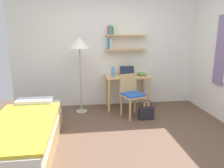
{
  "coord_description": "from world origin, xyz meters",
  "views": [
    {
      "loc": [
        -0.62,
        -2.87,
        1.66
      ],
      "look_at": [
        -0.16,
        0.51,
        0.85
      ],
      "focal_mm": 34.21,
      "sensor_mm": 36.0,
      "label": 1
    }
  ],
  "objects_px": {
    "bed": "(25,135)",
    "handbag": "(146,113)",
    "desk": "(127,82)",
    "book_stack": "(142,74)",
    "desk_chair": "(131,93)",
    "water_bottle": "(113,72)",
    "standing_lamp": "(79,47)",
    "laptop": "(127,73)"
  },
  "relations": [
    {
      "from": "bed",
      "to": "handbag",
      "type": "xyz_separation_m",
      "value": [
        2.07,
        0.89,
        -0.11
      ]
    },
    {
      "from": "bed",
      "to": "desk",
      "type": "distance_m",
      "value": 2.46
    },
    {
      "from": "desk",
      "to": "book_stack",
      "type": "xyz_separation_m",
      "value": [
        0.34,
        -0.01,
        0.17
      ]
    },
    {
      "from": "desk_chair",
      "to": "water_bottle",
      "type": "height_order",
      "value": "water_bottle"
    },
    {
      "from": "desk_chair",
      "to": "handbag",
      "type": "distance_m",
      "value": 0.49
    },
    {
      "from": "standing_lamp",
      "to": "handbag",
      "type": "relative_size",
      "value": 4.01
    },
    {
      "from": "standing_lamp",
      "to": "book_stack",
      "type": "height_order",
      "value": "standing_lamp"
    },
    {
      "from": "bed",
      "to": "handbag",
      "type": "height_order",
      "value": "bed"
    },
    {
      "from": "standing_lamp",
      "to": "laptop",
      "type": "height_order",
      "value": "standing_lamp"
    },
    {
      "from": "laptop",
      "to": "book_stack",
      "type": "distance_m",
      "value": 0.34
    },
    {
      "from": "desk_chair",
      "to": "water_bottle",
      "type": "xyz_separation_m",
      "value": [
        -0.32,
        0.44,
        0.37
      ]
    },
    {
      "from": "water_bottle",
      "to": "handbag",
      "type": "distance_m",
      "value": 1.13
    },
    {
      "from": "book_stack",
      "to": "handbag",
      "type": "distance_m",
      "value": 0.97
    },
    {
      "from": "desk",
      "to": "water_bottle",
      "type": "xyz_separation_m",
      "value": [
        -0.33,
        -0.07,
        0.25
      ]
    },
    {
      "from": "water_bottle",
      "to": "laptop",
      "type": "bearing_deg",
      "value": 22.54
    },
    {
      "from": "desk",
      "to": "laptop",
      "type": "height_order",
      "value": "laptop"
    },
    {
      "from": "bed",
      "to": "laptop",
      "type": "distance_m",
      "value": 2.56
    },
    {
      "from": "laptop",
      "to": "desk_chair",
      "type": "bearing_deg",
      "value": -92.96
    },
    {
      "from": "bed",
      "to": "desk_chair",
      "type": "xyz_separation_m",
      "value": [
        1.81,
        1.1,
        0.24
      ]
    },
    {
      "from": "desk_chair",
      "to": "standing_lamp",
      "type": "height_order",
      "value": "standing_lamp"
    },
    {
      "from": "desk",
      "to": "laptop",
      "type": "relative_size",
      "value": 2.87
    },
    {
      "from": "water_bottle",
      "to": "handbag",
      "type": "xyz_separation_m",
      "value": [
        0.58,
        -0.66,
        -0.72
      ]
    },
    {
      "from": "bed",
      "to": "handbag",
      "type": "relative_size",
      "value": 5.1
    },
    {
      "from": "desk_chair",
      "to": "book_stack",
      "type": "relative_size",
      "value": 3.72
    },
    {
      "from": "water_bottle",
      "to": "book_stack",
      "type": "relative_size",
      "value": 0.92
    },
    {
      "from": "standing_lamp",
      "to": "handbag",
      "type": "xyz_separation_m",
      "value": [
        1.27,
        -0.58,
        -1.27
      ]
    },
    {
      "from": "desk",
      "to": "desk_chair",
      "type": "bearing_deg",
      "value": -91.64
    },
    {
      "from": "desk_chair",
      "to": "book_stack",
      "type": "xyz_separation_m",
      "value": [
        0.35,
        0.5,
        0.29
      ]
    },
    {
      "from": "desk",
      "to": "book_stack",
      "type": "distance_m",
      "value": 0.38
    },
    {
      "from": "standing_lamp",
      "to": "handbag",
      "type": "bearing_deg",
      "value": -24.63
    },
    {
      "from": "bed",
      "to": "desk_chair",
      "type": "bearing_deg",
      "value": 31.36
    },
    {
      "from": "standing_lamp",
      "to": "water_bottle",
      "type": "height_order",
      "value": "standing_lamp"
    },
    {
      "from": "bed",
      "to": "water_bottle",
      "type": "bearing_deg",
      "value": 46.04
    },
    {
      "from": "desk",
      "to": "standing_lamp",
      "type": "xyz_separation_m",
      "value": [
        -1.03,
        -0.15,
        0.8
      ]
    },
    {
      "from": "bed",
      "to": "standing_lamp",
      "type": "xyz_separation_m",
      "value": [
        0.8,
        1.47,
        1.16
      ]
    },
    {
      "from": "laptop",
      "to": "water_bottle",
      "type": "xyz_separation_m",
      "value": [
        -0.35,
        -0.14,
        0.06
      ]
    },
    {
      "from": "laptop",
      "to": "book_stack",
      "type": "height_order",
      "value": "laptop"
    },
    {
      "from": "desk_chair",
      "to": "laptop",
      "type": "height_order",
      "value": "laptop"
    },
    {
      "from": "book_stack",
      "to": "standing_lamp",
      "type": "bearing_deg",
      "value": -174.19
    },
    {
      "from": "desk",
      "to": "handbag",
      "type": "distance_m",
      "value": 0.9
    },
    {
      "from": "desk",
      "to": "standing_lamp",
      "type": "relative_size",
      "value": 0.61
    },
    {
      "from": "bed",
      "to": "desk",
      "type": "bearing_deg",
      "value": 41.5
    }
  ]
}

